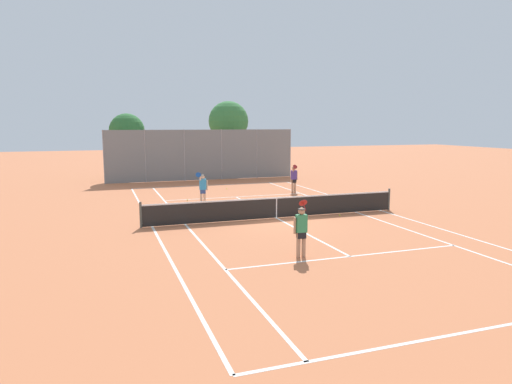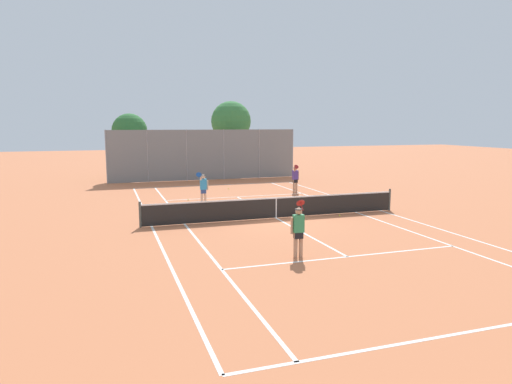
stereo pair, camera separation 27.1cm
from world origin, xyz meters
TOP-DOWN VIEW (x-y plane):
  - ground_plane at (0.00, 0.00)m, footprint 120.00×120.00m
  - court_line_markings at (0.00, 0.00)m, footprint 11.10×23.90m
  - tennis_net at (0.00, 0.00)m, footprint 12.00×0.10m
  - player_near_side at (-1.52, -5.94)m, footprint 0.69×0.73m
  - player_far_left at (-2.41, 4.34)m, footprint 0.73×0.72m
  - player_far_right at (3.89, 6.90)m, footprint 0.58×0.80m
  - loose_tennis_ball_0 at (-2.92, 6.05)m, footprint 0.07×0.07m
  - loose_tennis_ball_1 at (2.95, -0.50)m, footprint 0.07×0.07m
  - loose_tennis_ball_2 at (0.35, 9.63)m, footprint 0.07×0.07m
  - loose_tennis_ball_3 at (3.69, 1.09)m, footprint 0.07×0.07m
  - loose_tennis_ball_4 at (0.75, 4.27)m, footprint 0.07×0.07m
  - back_fence at (0.00, 15.00)m, footprint 14.31×0.08m
  - tree_behind_left at (-5.31, 17.15)m, footprint 2.64×2.64m
  - tree_behind_right at (2.79, 17.73)m, footprint 3.26×3.26m

SIDE VIEW (x-z plane):
  - ground_plane at x=0.00m, z-range 0.00..0.00m
  - court_line_markings at x=0.00m, z-range 0.00..0.01m
  - loose_tennis_ball_0 at x=-2.92m, z-range 0.00..0.07m
  - loose_tennis_ball_1 at x=2.95m, z-range 0.00..0.07m
  - loose_tennis_ball_2 at x=0.35m, z-range 0.00..0.07m
  - loose_tennis_ball_3 at x=3.69m, z-range 0.00..0.07m
  - loose_tennis_ball_4 at x=0.75m, z-range 0.00..0.07m
  - tennis_net at x=0.00m, z-range -0.03..1.04m
  - player_near_side at x=-1.52m, z-range 0.04..1.81m
  - player_far_left at x=-2.41m, z-range 0.04..1.81m
  - player_far_right at x=3.89m, z-range 0.04..1.81m
  - back_fence at x=0.00m, z-range 0.00..3.81m
  - tree_behind_left at x=-5.31m, z-range 1.09..6.10m
  - tree_behind_right at x=2.79m, z-range 1.28..7.35m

